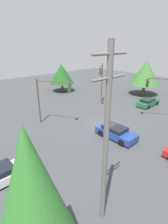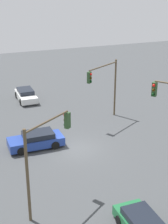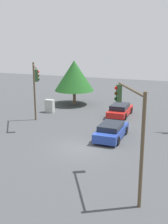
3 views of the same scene
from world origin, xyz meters
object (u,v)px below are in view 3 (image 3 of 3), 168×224
(sedan_blue, at_px, (111,131))
(electrical_cabinet, at_px, (50,106))
(traffic_signal_aux, at_px, (35,83))
(traffic_signal_main, at_px, (131,119))
(sedan_red, at_px, (120,110))

(sedan_blue, relative_size, electrical_cabinet, 3.08)
(sedan_blue, height_order, traffic_signal_aux, traffic_signal_aux)
(traffic_signal_main, xyz_separation_m, traffic_signal_aux, (11.22, -9.02, 0.04))
(sedan_blue, distance_m, traffic_signal_main, 9.03)
(sedan_blue, height_order, traffic_signal_main, traffic_signal_main)
(traffic_signal_aux, bearing_deg, sedan_blue, 46.14)
(sedan_red, xyz_separation_m, electrical_cabinet, (7.93, 1.49, 0.10))
(traffic_signal_main, xyz_separation_m, electrical_cabinet, (12.25, -13.66, -3.34))
(traffic_signal_aux, bearing_deg, sedan_red, 96.92)
(sedan_red, height_order, electrical_cabinet, electrical_cabinet)
(sedan_blue, bearing_deg, electrical_cabinet, 146.79)
(sedan_red, height_order, sedan_blue, sedan_blue)
(sedan_blue, distance_m, electrical_cabinet, 10.84)
(sedan_red, relative_size, traffic_signal_aux, 0.76)
(traffic_signal_main, height_order, traffic_signal_aux, traffic_signal_aux)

